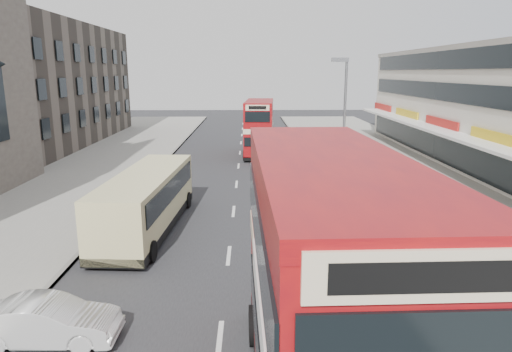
% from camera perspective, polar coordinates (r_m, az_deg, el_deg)
% --- Properties ---
extents(road_surface, '(12.00, 90.00, 0.01)m').
position_cam_1_polar(road_surface, '(30.25, -2.46, -1.04)').
color(road_surface, '#28282B').
rests_on(road_surface, ground).
extents(pavement_right, '(12.00, 90.00, 0.15)m').
position_cam_1_polar(pavement_right, '(32.22, 19.40, -0.78)').
color(pavement_right, gray).
rests_on(pavement_right, ground).
extents(pavement_left, '(12.00, 90.00, 0.15)m').
position_cam_1_polar(pavement_left, '(32.84, -23.89, -0.92)').
color(pavement_left, gray).
rests_on(pavement_left, ground).
extents(kerb_left, '(0.20, 90.00, 0.16)m').
position_cam_1_polar(kerb_left, '(31.01, -13.80, -0.93)').
color(kerb_left, gray).
rests_on(kerb_left, ground).
extents(kerb_right, '(0.20, 90.00, 0.16)m').
position_cam_1_polar(kerb_right, '(30.68, 9.00, -0.86)').
color(kerb_right, gray).
rests_on(kerb_right, ground).
extents(brick_terrace, '(14.00, 28.00, 12.00)m').
position_cam_1_polar(brick_terrace, '(52.58, -27.10, 10.14)').
color(brick_terrace, '#66594C').
rests_on(brick_terrace, ground).
extents(street_lamp, '(1.00, 0.20, 8.12)m').
position_cam_1_polar(street_lamp, '(28.04, 10.89, 7.54)').
color(street_lamp, slate).
rests_on(street_lamp, ground).
extents(bus_main, '(3.03, 10.19, 5.60)m').
position_cam_1_polar(bus_main, '(9.59, 8.88, -14.39)').
color(bus_main, black).
rests_on(bus_main, ground).
extents(bus_second, '(2.81, 8.63, 4.68)m').
position_cam_1_polar(bus_second, '(40.40, 0.43, 6.07)').
color(bus_second, black).
rests_on(bus_second, ground).
extents(coach, '(3.04, 9.78, 2.56)m').
position_cam_1_polar(coach, '(21.85, -13.53, -2.85)').
color(coach, black).
rests_on(coach, ground).
extents(car_left_front, '(3.87, 1.39, 1.27)m').
position_cam_1_polar(car_left_front, '(14.29, -24.65, -16.25)').
color(car_left_front, silver).
rests_on(car_left_front, ground).
extents(car_right_a, '(4.56, 2.08, 1.29)m').
position_cam_1_polar(car_right_a, '(25.74, 8.08, -2.20)').
color(car_right_a, maroon).
rests_on(car_right_a, ground).
extents(car_right_b, '(4.45, 2.50, 1.17)m').
position_cam_1_polar(car_right_b, '(31.84, 6.70, 0.66)').
color(car_right_b, '#B56812').
rests_on(car_right_b, ground).
extents(car_right_c, '(3.75, 1.54, 1.27)m').
position_cam_1_polar(car_right_c, '(42.69, 5.25, 3.90)').
color(car_right_c, '#618BC3').
rests_on(car_right_c, ground).
extents(pedestrian_near, '(0.76, 0.76, 1.74)m').
position_cam_1_polar(pedestrian_near, '(24.62, 15.88, -2.38)').
color(pedestrian_near, gray).
rests_on(pedestrian_near, pavement_right).
extents(pedestrian_far, '(1.21, 0.80, 1.92)m').
position_cam_1_polar(pedestrian_far, '(39.05, 9.76, 3.63)').
color(pedestrian_far, gray).
rests_on(pedestrian_far, pavement_right).
extents(cyclist, '(0.80, 1.74, 2.00)m').
position_cam_1_polar(cyclist, '(29.04, 4.78, -0.32)').
color(cyclist, gray).
rests_on(cyclist, ground).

